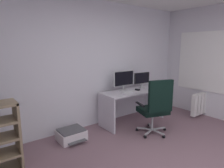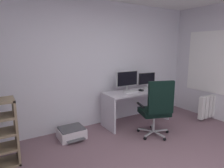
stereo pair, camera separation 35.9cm
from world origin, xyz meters
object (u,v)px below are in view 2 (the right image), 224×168
at_px(monitor_main, 127,79).
at_px(printer, 72,133).
at_px(monitor_secondary, 147,79).
at_px(office_chair, 157,107).
at_px(radiator, 211,106).
at_px(keyboard, 131,92).
at_px(desk, 137,99).
at_px(computer_mouse, 141,90).

relative_size(monitor_main, printer, 1.12).
relative_size(monitor_secondary, printer, 0.89).
relative_size(office_chair, radiator, 1.39).
bearing_deg(printer, radiator, -13.75).
bearing_deg(radiator, office_chair, -179.13).
xyz_separation_m(monitor_main, office_chair, (0.05, -0.88, -0.40)).
relative_size(printer, radiator, 0.61).
bearing_deg(monitor_secondary, keyboard, -165.26).
bearing_deg(office_chair, desk, 79.50).
bearing_deg(computer_mouse, radiator, -30.25).
bearing_deg(office_chair, printer, 149.94).
bearing_deg(computer_mouse, printer, 170.51).
relative_size(keyboard, office_chair, 0.31).
distance_m(monitor_main, computer_mouse, 0.40).
xyz_separation_m(desk, monitor_main, (-0.19, 0.11, 0.45)).
bearing_deg(keyboard, monitor_main, 83.48).
bearing_deg(desk, monitor_secondary, 15.72).
distance_m(monitor_main, keyboard, 0.29).
bearing_deg(printer, office_chair, -30.06).
height_order(printer, radiator, radiator).
xyz_separation_m(monitor_main, keyboard, (-0.01, -0.15, -0.25)).
bearing_deg(office_chair, monitor_main, 92.98).
height_order(office_chair, radiator, office_chair).
bearing_deg(monitor_main, computer_mouse, -33.29).
bearing_deg(monitor_main, keyboard, -93.87).
distance_m(computer_mouse, printer, 1.72).
bearing_deg(keyboard, printer, 174.49).
xyz_separation_m(computer_mouse, office_chair, (-0.21, -0.71, -0.16)).
bearing_deg(office_chair, keyboard, 94.41).
distance_m(monitor_secondary, printer, 2.08).
distance_m(office_chair, printer, 1.67).
bearing_deg(radiator, computer_mouse, 156.21).
relative_size(monitor_main, computer_mouse, 5.48).
distance_m(monitor_secondary, office_chair, 1.08).
xyz_separation_m(monitor_secondary, computer_mouse, (-0.31, -0.17, -0.19)).
bearing_deg(computer_mouse, keyboard, 169.65).
bearing_deg(monitor_main, monitor_secondary, 0.01).
xyz_separation_m(monitor_secondary, radiator, (1.25, -0.86, -0.62)).
height_order(desk, monitor_main, monitor_main).
xyz_separation_m(keyboard, office_chair, (0.06, -0.73, -0.15)).
distance_m(desk, printer, 1.58).
distance_m(office_chair, radiator, 1.79).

